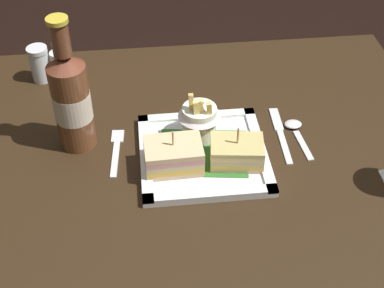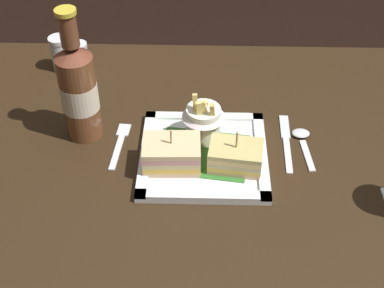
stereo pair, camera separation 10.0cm
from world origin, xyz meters
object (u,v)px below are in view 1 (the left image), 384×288
(dining_table, at_px, (182,213))
(fork, at_px, (116,149))
(sandwich_half_right, at_px, (237,152))
(pepper_shaker, at_px, (61,67))
(fries_cup, at_px, (199,117))
(spoon, at_px, (295,129))
(knife, at_px, (280,132))
(sandwich_half_left, at_px, (173,156))
(beer_bottle, at_px, (71,99))
(square_plate, at_px, (203,154))
(salt_shaker, at_px, (40,66))

(dining_table, xyz_separation_m, fork, (-0.12, 0.05, 0.14))
(sandwich_half_right, bearing_deg, pepper_shaker, 136.61)
(fries_cup, distance_m, spoon, 0.20)
(fries_cup, relative_size, knife, 0.61)
(sandwich_half_left, distance_m, fries_cup, 0.10)
(sandwich_half_left, height_order, beer_bottle, beer_bottle)
(fork, distance_m, spoon, 0.36)
(square_plate, distance_m, fork, 0.17)
(dining_table, distance_m, pepper_shaker, 0.43)
(square_plate, bearing_deg, knife, 17.99)
(knife, xyz_separation_m, salt_shaker, (-0.49, 0.24, 0.03))
(pepper_shaker, bearing_deg, salt_shaker, 180.00)
(fries_cup, bearing_deg, fork, -175.93)
(dining_table, height_order, square_plate, square_plate)
(dining_table, relative_size, pepper_shaker, 15.63)
(sandwich_half_right, height_order, spoon, sandwich_half_right)
(sandwich_half_left, bearing_deg, knife, 20.61)
(knife, bearing_deg, fork, -177.21)
(sandwich_half_left, bearing_deg, salt_shaker, 129.79)
(sandwich_half_left, bearing_deg, fork, 147.76)
(beer_bottle, relative_size, fork, 2.02)
(fries_cup, height_order, beer_bottle, beer_bottle)
(fork, xyz_separation_m, knife, (0.33, 0.02, 0.00))
(fork, bearing_deg, sandwich_half_right, -16.74)
(square_plate, height_order, pepper_shaker, pepper_shaker)
(beer_bottle, distance_m, fork, 0.13)
(dining_table, height_order, salt_shaker, salt_shaker)
(pepper_shaker, bearing_deg, fries_cup, -40.95)
(dining_table, relative_size, fries_cup, 10.20)
(sandwich_half_left, relative_size, pepper_shaker, 1.58)
(sandwich_half_right, distance_m, fries_cup, 0.10)
(sandwich_half_left, xyz_separation_m, pepper_shaker, (-0.23, 0.32, -0.01))
(beer_bottle, height_order, knife, beer_bottle)
(fries_cup, bearing_deg, salt_shaker, 143.06)
(square_plate, bearing_deg, fries_cup, 91.98)
(dining_table, height_order, fries_cup, fries_cup)
(sandwich_half_left, xyz_separation_m, knife, (0.22, 0.08, -0.03))
(square_plate, xyz_separation_m, pepper_shaker, (-0.28, 0.29, 0.02))
(fork, bearing_deg, knife, 2.79)
(sandwich_half_right, bearing_deg, salt_shaker, 140.01)
(square_plate, distance_m, sandwich_half_left, 0.07)
(dining_table, distance_m, salt_shaker, 0.45)
(sandwich_half_right, height_order, knife, sandwich_half_right)
(sandwich_half_left, xyz_separation_m, beer_bottle, (-0.18, 0.10, 0.07))
(fries_cup, bearing_deg, sandwich_half_right, -52.68)
(dining_table, distance_m, fries_cup, 0.21)
(fork, relative_size, salt_shaker, 1.64)
(sandwich_half_left, xyz_separation_m, salt_shaker, (-0.27, 0.32, -0.00))
(salt_shaker, bearing_deg, square_plate, -41.84)
(fork, bearing_deg, sandwich_half_left, -32.24)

